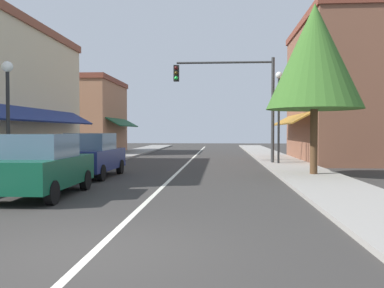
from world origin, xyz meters
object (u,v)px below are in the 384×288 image
at_px(parked_car_nearest_left, 43,166).
at_px(traffic_signal_mast_arm, 238,91).
at_px(street_lamp_right_mid, 279,103).
at_px(parked_car_second_left, 92,155).
at_px(street_lamp_left_near, 8,101).
at_px(tree_right_near, 315,57).

xyz_separation_m(parked_car_nearest_left, traffic_signal_mast_arm, (5.99, 11.87, 3.20)).
height_order(parked_car_nearest_left, street_lamp_right_mid, street_lamp_right_mid).
bearing_deg(parked_car_second_left, parked_car_nearest_left, -87.36).
bearing_deg(traffic_signal_mast_arm, parked_car_second_left, -131.79).
distance_m(parked_car_second_left, traffic_signal_mast_arm, 9.76).
bearing_deg(parked_car_second_left, street_lamp_left_near, -120.43).
xyz_separation_m(parked_car_nearest_left, street_lamp_left_near, (-2.01, 1.93, 1.98)).
relative_size(parked_car_nearest_left, traffic_signal_mast_arm, 0.70).
distance_m(street_lamp_left_near, tree_right_near, 11.61).
bearing_deg(street_lamp_left_near, parked_car_second_left, 58.75).
xyz_separation_m(traffic_signal_mast_arm, street_lamp_right_mid, (2.16, -0.44, -0.69)).
relative_size(parked_car_second_left, street_lamp_left_near, 0.99).
height_order(traffic_signal_mast_arm, street_lamp_left_near, traffic_signal_mast_arm).
bearing_deg(street_lamp_right_mid, parked_car_second_left, -142.23).
bearing_deg(traffic_signal_mast_arm, street_lamp_right_mid, -11.51).
bearing_deg(parked_car_second_left, tree_right_near, 5.45).
relative_size(traffic_signal_mast_arm, street_lamp_left_near, 1.43).
height_order(parked_car_nearest_left, traffic_signal_mast_arm, traffic_signal_mast_arm).
xyz_separation_m(parked_car_nearest_left, parked_car_second_left, (-0.16, 4.99, 0.00)).
bearing_deg(traffic_signal_mast_arm, tree_right_near, -65.62).
bearing_deg(street_lamp_left_near, traffic_signal_mast_arm, 51.15).
bearing_deg(tree_right_near, parked_car_second_left, -175.38).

